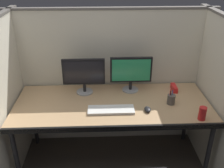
% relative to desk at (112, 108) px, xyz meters
% --- Properties ---
extents(cubicle_partition_rear, '(2.21, 0.06, 1.57)m').
position_rel_desk_xyz_m(cubicle_partition_rear, '(0.00, 0.46, 0.10)').
color(cubicle_partition_rear, beige).
rests_on(cubicle_partition_rear, ground).
extents(cubicle_partition_left, '(0.06, 1.41, 1.57)m').
position_rel_desk_xyz_m(cubicle_partition_left, '(-0.99, -0.09, 0.10)').
color(cubicle_partition_left, beige).
rests_on(cubicle_partition_left, ground).
extents(cubicle_partition_right, '(0.06, 1.41, 1.57)m').
position_rel_desk_xyz_m(cubicle_partition_right, '(0.99, -0.09, 0.10)').
color(cubicle_partition_right, beige).
rests_on(cubicle_partition_right, ground).
extents(desk, '(1.90, 0.80, 0.74)m').
position_rel_desk_xyz_m(desk, '(0.00, 0.00, 0.00)').
color(desk, tan).
rests_on(desk, ground).
extents(monitor_left, '(0.43, 0.17, 0.37)m').
position_rel_desk_xyz_m(monitor_left, '(-0.28, 0.24, 0.27)').
color(monitor_left, gray).
rests_on(monitor_left, desk).
extents(monitor_right, '(0.43, 0.17, 0.37)m').
position_rel_desk_xyz_m(monitor_right, '(0.20, 0.26, 0.27)').
color(monitor_right, gray).
rests_on(monitor_right, desk).
extents(keyboard_main, '(0.43, 0.15, 0.02)m').
position_rel_desk_xyz_m(keyboard_main, '(-0.02, -0.13, 0.06)').
color(keyboard_main, silver).
rests_on(keyboard_main, desk).
extents(computer_mouse, '(0.06, 0.10, 0.04)m').
position_rel_desk_xyz_m(computer_mouse, '(0.32, -0.15, 0.07)').
color(computer_mouse, black).
rests_on(computer_mouse, desk).
extents(red_stapler, '(0.04, 0.15, 0.06)m').
position_rel_desk_xyz_m(red_stapler, '(0.67, 0.24, 0.08)').
color(red_stapler, red).
rests_on(red_stapler, desk).
extents(soda_can, '(0.07, 0.07, 0.12)m').
position_rel_desk_xyz_m(soda_can, '(0.77, -0.31, 0.11)').
color(soda_can, red).
rests_on(soda_can, desk).
extents(pen_cup, '(0.08, 0.08, 0.16)m').
position_rel_desk_xyz_m(pen_cup, '(0.57, -0.03, 0.10)').
color(pen_cup, '#4C4742').
rests_on(pen_cup, desk).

